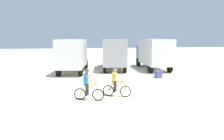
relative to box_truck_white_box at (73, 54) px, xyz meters
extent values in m
plane|color=beige|center=(3.34, -9.74, -1.87)|extent=(120.00, 120.00, 0.00)
cube|color=white|center=(-0.09, -0.57, 0.13)|extent=(3.20, 5.52, 2.70)
cube|color=silver|center=(0.45, 2.79, -0.37)|extent=(2.41, 1.83, 2.00)
cube|color=black|center=(0.56, 3.48, -0.02)|extent=(2.01, 0.40, 0.80)
cylinder|color=black|center=(-0.57, 2.85, -1.37)|extent=(0.48, 1.04, 1.00)
cylinder|color=black|center=(1.44, 2.53, -1.37)|extent=(0.48, 1.04, 1.00)
cylinder|color=black|center=(-1.37, -2.07, -1.37)|extent=(0.48, 1.04, 1.00)
cylinder|color=black|center=(0.64, -2.40, -1.37)|extent=(0.48, 1.04, 1.00)
cube|color=#9E9EA3|center=(4.34, 0.52, 0.13)|extent=(3.12, 5.49, 2.70)
cube|color=#4C6B9E|center=(4.82, 3.88, -0.37)|extent=(2.39, 1.80, 2.00)
cube|color=black|center=(4.92, 4.57, -0.02)|extent=(2.01, 0.37, 0.80)
cylinder|color=black|center=(3.80, 3.93, -1.37)|extent=(0.46, 1.04, 1.00)
cylinder|color=black|center=(5.82, 3.64, -1.37)|extent=(0.46, 1.04, 1.00)
cylinder|color=black|center=(3.09, -1.01, -1.37)|extent=(0.46, 1.04, 1.00)
cylinder|color=black|center=(5.11, -1.30, -1.37)|extent=(0.46, 1.04, 1.00)
cube|color=white|center=(8.78, -0.19, 0.13)|extent=(2.71, 5.34, 2.70)
cube|color=#4C6B9E|center=(8.99, 3.20, -0.37)|extent=(2.29, 1.63, 2.00)
cube|color=black|center=(9.03, 3.90, -0.02)|extent=(2.03, 0.20, 0.80)
cylinder|color=black|center=(7.96, 3.17, -1.37)|extent=(0.38, 1.02, 1.00)
cylinder|color=black|center=(10.00, 3.04, -1.37)|extent=(0.38, 1.02, 1.00)
cylinder|color=black|center=(7.66, -1.81, -1.37)|extent=(0.38, 1.02, 1.00)
cylinder|color=black|center=(9.69, -1.94, -1.37)|extent=(0.38, 1.02, 1.00)
torus|color=black|center=(1.34, -10.25, -1.53)|extent=(0.66, 0.28, 0.68)
cylinder|color=silver|center=(1.34, -10.25, -1.53)|extent=(0.10, 0.10, 0.08)
torus|color=black|center=(0.35, -9.91, -1.53)|extent=(0.66, 0.28, 0.68)
cylinder|color=silver|center=(0.35, -9.91, -1.53)|extent=(0.10, 0.10, 0.08)
cylinder|color=gold|center=(0.82, -10.07, -1.21)|extent=(0.99, 0.38, 0.68)
cylinder|color=gold|center=(0.98, -10.13, -0.93)|extent=(0.64, 0.26, 0.13)
cylinder|color=gold|center=(0.51, -9.97, -1.25)|extent=(0.38, 0.17, 0.59)
cylinder|color=gold|center=(1.32, -10.24, -1.21)|extent=(0.11, 0.08, 0.64)
cylinder|color=silver|center=(1.29, -10.23, -0.89)|extent=(0.20, 0.50, 0.04)
cube|color=black|center=(0.67, -10.02, -0.94)|extent=(0.27, 0.19, 0.06)
cube|color=teal|center=(0.69, -10.03, -0.63)|extent=(0.29, 0.37, 0.56)
sphere|color=#A87A5B|center=(0.75, -10.05, -0.23)|extent=(0.22, 0.22, 0.22)
cone|color=#333333|center=(0.75, -10.05, -0.10)|extent=(0.32, 0.32, 0.10)
cylinder|color=#26262B|center=(0.79, -9.92, -1.24)|extent=(0.12, 0.12, 0.66)
cylinder|color=#26262B|center=(0.71, -10.17, -1.24)|extent=(0.12, 0.12, 0.66)
cylinder|color=#A87A5B|center=(1.07, -9.97, -0.65)|extent=(0.62, 0.21, 0.53)
cylinder|color=#A87A5B|center=(0.96, -10.31, -0.65)|extent=(0.60, 0.29, 0.53)
torus|color=black|center=(3.02, -9.85, -1.53)|extent=(0.65, 0.32, 0.68)
cylinder|color=silver|center=(3.02, -9.85, -1.53)|extent=(0.10, 0.10, 0.08)
torus|color=black|center=(2.05, -9.45, -1.53)|extent=(0.65, 0.32, 0.68)
cylinder|color=silver|center=(2.05, -9.45, -1.53)|extent=(0.10, 0.10, 0.08)
cylinder|color=#E05119|center=(2.51, -9.64, -1.21)|extent=(0.97, 0.44, 0.68)
cylinder|color=#E05119|center=(2.67, -9.71, -0.93)|extent=(0.63, 0.30, 0.13)
cylinder|color=#E05119|center=(2.21, -9.52, -1.25)|extent=(0.38, 0.20, 0.59)
cylinder|color=#E05119|center=(3.00, -9.84, -1.21)|extent=(0.11, 0.08, 0.64)
cylinder|color=silver|center=(2.97, -9.84, -0.89)|extent=(0.23, 0.49, 0.04)
cube|color=black|center=(2.37, -9.58, -0.94)|extent=(0.27, 0.20, 0.06)
cube|color=gold|center=(2.39, -9.59, -0.63)|extent=(0.31, 0.37, 0.56)
sphere|color=beige|center=(2.44, -9.61, -0.23)|extent=(0.22, 0.22, 0.22)
cone|color=#333333|center=(2.44, -9.61, -0.10)|extent=(0.32, 0.32, 0.10)
cylinder|color=#26262B|center=(2.49, -9.49, -1.24)|extent=(0.12, 0.12, 0.66)
cylinder|color=#26262B|center=(2.39, -9.73, -1.24)|extent=(0.12, 0.12, 0.66)
cylinder|color=beige|center=(2.77, -9.55, -0.65)|extent=(0.61, 0.25, 0.53)
cylinder|color=beige|center=(2.63, -9.89, -0.65)|extent=(0.58, 0.33, 0.53)
cube|color=#4C5199|center=(7.36, -4.54, -1.57)|extent=(0.53, 0.58, 0.62)
camera|label=1|loc=(0.08, -21.34, 1.61)|focal=32.98mm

